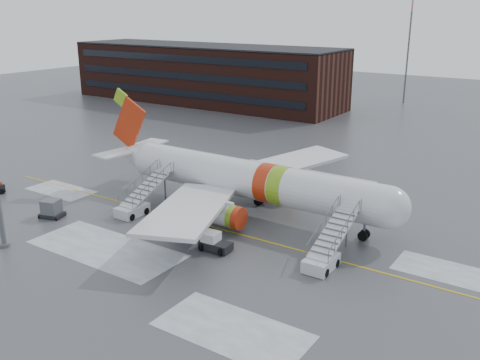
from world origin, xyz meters
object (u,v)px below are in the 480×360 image
Objects in this scene: airliner at (243,179)px; airstair_fwd at (325,253)px; uld_container at (52,209)px; pushback_tug at (214,242)px; airstair_aft at (137,203)px.

airliner reaches higher than airstair_fwd.
airstair_fwd reaches higher than uld_container.
airstair_fwd is (12.22, -6.54, -2.35)m from airliner.
airliner is at bearing 39.07° from uld_container.
pushback_tug is (-9.16, -2.62, -0.38)m from airstair_fwd.
airstair_fwd is 20.69m from airstair_aft.
airstair_aft is 2.76× the size of pushback_tug.
airstair_aft is at bearing 40.86° from uld_container.
airliner reaches higher than uld_container.
airliner is at bearing 108.51° from pushback_tug.
airstair_aft is at bearing 180.00° from airstair_fwd.
airstair_aft is 11.83m from pushback_tug.
pushback_tug is (11.53, -2.62, -0.38)m from airstair_aft.
airstair_fwd is at bearing 15.97° from pushback_tug.
airstair_aft reaches higher than uld_container.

